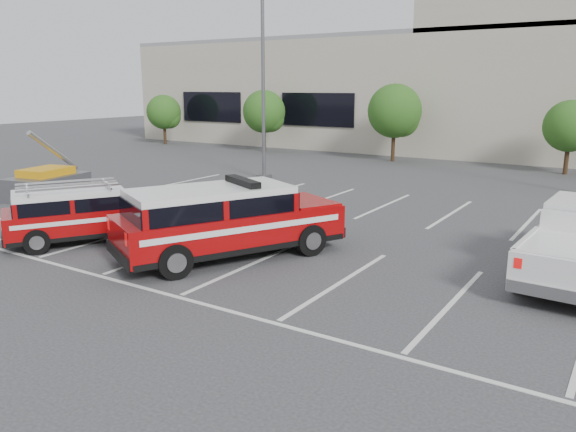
% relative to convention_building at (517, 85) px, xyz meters
% --- Properties ---
extents(ground, '(120.00, 120.00, 0.00)m').
position_rel_convention_building_xyz_m(ground, '(-0.18, -31.86, -4.72)').
color(ground, '#303032').
rests_on(ground, ground).
extents(stall_markings, '(23.00, 15.00, 0.01)m').
position_rel_convention_building_xyz_m(stall_markings, '(-0.18, -27.36, -4.71)').
color(stall_markings, silver).
rests_on(stall_markings, ground).
extents(convention_building, '(60.00, 16.99, 13.20)m').
position_rel_convention_building_xyz_m(convention_building, '(0.00, 0.00, 0.00)').
color(convention_building, beige).
rests_on(convention_building, ground).
extents(tree_far_left, '(2.77, 2.77, 3.99)m').
position_rel_convention_building_xyz_m(tree_far_left, '(-25.09, -9.82, -2.22)').
color(tree_far_left, '#3F2B19').
rests_on(tree_far_left, ground).
extents(tree_left, '(3.07, 3.07, 4.42)m').
position_rel_convention_building_xyz_m(tree_left, '(-15.09, -9.82, -1.95)').
color(tree_left, '#3F2B19').
rests_on(tree_left, ground).
extents(tree_mid_left, '(3.37, 3.37, 4.85)m').
position_rel_convention_building_xyz_m(tree_mid_left, '(-5.09, -9.82, -1.68)').
color(tree_mid_left, '#3F2B19').
rests_on(tree_mid_left, ground).
extents(tree_mid_right, '(2.77, 2.77, 3.99)m').
position_rel_convention_building_xyz_m(tree_mid_right, '(4.91, -9.82, -2.22)').
color(tree_mid_right, '#3F2B19').
rests_on(tree_mid_right, ground).
extents(light_pole_left, '(0.90, 0.60, 10.24)m').
position_rel_convention_building_xyz_m(light_pole_left, '(-8.18, -19.86, 0.47)').
color(light_pole_left, '#59595E').
rests_on(light_pole_left, ground).
extents(fire_chief_suv, '(4.87, 6.58, 2.19)m').
position_rel_convention_building_xyz_m(fire_chief_suv, '(-1.18, -31.65, -3.82)').
color(fire_chief_suv, '#8C0608').
rests_on(fire_chief_suv, ground).
extents(ladder_suv, '(3.99, 4.95, 1.84)m').
position_rel_convention_building_xyz_m(ladder_suv, '(-5.91, -32.76, -3.98)').
color(ladder_suv, '#8C0608').
rests_on(ladder_suv, ground).
extents(utility_rig, '(3.02, 3.78, 2.94)m').
position_rel_convention_building_xyz_m(utility_rig, '(-13.05, -29.25, -4.13)').
color(utility_rig, '#59595E').
rests_on(utility_rig, ground).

